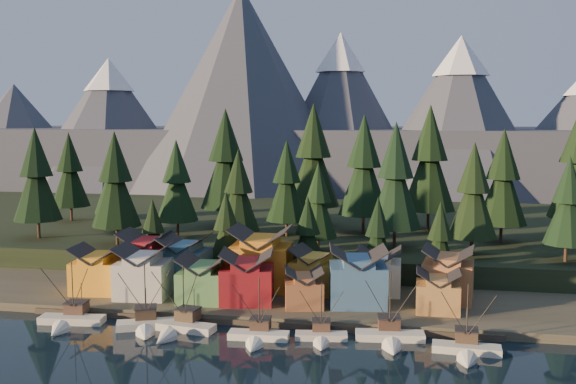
% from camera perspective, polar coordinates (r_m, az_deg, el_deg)
% --- Properties ---
extents(ground, '(500.00, 500.00, 0.00)m').
position_cam_1_polar(ground, '(95.66, -5.12, -14.56)').
color(ground, black).
rests_on(ground, ground).
extents(shore_strip, '(400.00, 50.00, 1.50)m').
position_cam_1_polar(shore_strip, '(132.56, -0.42, -8.18)').
color(shore_strip, '#3D392C').
rests_on(shore_strip, ground).
extents(hillside, '(420.00, 100.00, 6.00)m').
position_cam_1_polar(hillside, '(180.32, 2.61, -3.52)').
color(hillside, black).
rests_on(hillside, ground).
extents(dock, '(80.00, 4.00, 1.00)m').
position_cam_1_polar(dock, '(110.56, -2.78, -11.33)').
color(dock, '#4E4538').
rests_on(dock, ground).
extents(mountain_ridge, '(560.00, 190.00, 90.00)m').
position_cam_1_polar(mountain_ridge, '(300.96, 5.10, 4.88)').
color(mountain_ridge, '#4B5261').
rests_on(mountain_ridge, ground).
extents(boat_0, '(11.41, 12.25, 11.92)m').
position_cam_1_polar(boat_0, '(114.90, -18.93, -10.12)').
color(boat_0, beige).
rests_on(boat_0, ground).
extents(boat_1, '(10.16, 10.73, 11.96)m').
position_cam_1_polar(boat_1, '(109.02, -12.56, -10.73)').
color(boat_1, beige).
rests_on(boat_1, ground).
extents(boat_2, '(11.74, 12.50, 11.92)m').
position_cam_1_polar(boat_2, '(106.83, -9.76, -11.14)').
color(boat_2, beige).
rests_on(boat_2, ground).
extents(boat_3, '(9.87, 10.67, 10.76)m').
position_cam_1_polar(boat_3, '(101.75, -2.74, -12.05)').
color(boat_3, white).
rests_on(boat_3, ground).
extents(boat_4, '(8.66, 9.23, 9.82)m').
position_cam_1_polar(boat_4, '(101.84, 2.98, -12.10)').
color(boat_4, beige).
rests_on(boat_4, ground).
extents(boat_5, '(11.23, 12.05, 11.89)m').
position_cam_1_polar(boat_5, '(102.34, 9.11, -11.90)').
color(boat_5, silver).
rests_on(boat_5, ground).
extents(boat_6, '(10.33, 11.15, 11.35)m').
position_cam_1_polar(boat_6, '(99.45, 15.62, -12.66)').
color(boat_6, beige).
rests_on(boat_6, ground).
extents(house_front_0, '(9.66, 9.22, 8.90)m').
position_cam_1_polar(house_front_0, '(127.96, -16.54, -6.49)').
color(house_front_0, orange).
rests_on(house_front_0, shore_strip).
extents(house_front_1, '(10.03, 9.69, 9.64)m').
position_cam_1_polar(house_front_1, '(122.47, -12.74, -6.78)').
color(house_front_1, beige).
rests_on(house_front_1, shore_strip).
extents(house_front_2, '(8.94, 9.00, 8.33)m').
position_cam_1_polar(house_front_2, '(117.95, -7.54, -7.52)').
color(house_front_2, '#4D8447').
rests_on(house_front_2, shore_strip).
extents(house_front_3, '(10.47, 10.11, 9.39)m').
position_cam_1_polar(house_front_3, '(116.27, -3.67, -7.40)').
color(house_front_3, maroon).
rests_on(house_front_3, shore_strip).
extents(house_front_4, '(7.99, 8.39, 6.74)m').
position_cam_1_polar(house_front_4, '(113.84, 1.41, -8.42)').
color(house_front_4, '#9A5C36').
rests_on(house_front_4, shore_strip).
extents(house_front_5, '(11.08, 10.33, 10.33)m').
position_cam_1_polar(house_front_5, '(114.90, 6.23, -7.34)').
color(house_front_5, '#375E83').
rests_on(house_front_5, shore_strip).
extents(house_front_6, '(7.35, 6.96, 7.27)m').
position_cam_1_polar(house_front_6, '(113.78, 13.18, -8.45)').
color(house_front_6, '#A9763B').
rests_on(house_front_6, shore_strip).
extents(house_back_0, '(10.30, 9.94, 10.49)m').
position_cam_1_polar(house_back_0, '(132.99, -12.51, -5.52)').
color(house_back_0, maroon).
rests_on(house_back_0, shore_strip).
extents(house_back_1, '(9.12, 9.23, 10.08)m').
position_cam_1_polar(house_back_1, '(128.66, -9.17, -5.95)').
color(house_back_1, '#35607E').
rests_on(house_back_1, shore_strip).
extents(house_back_2, '(11.58, 10.67, 12.06)m').
position_cam_1_polar(house_back_2, '(125.39, -2.43, -5.71)').
color(house_back_2, orange).
rests_on(house_back_2, shore_strip).
extents(house_back_3, '(9.97, 9.27, 8.64)m').
position_cam_1_polar(house_back_3, '(122.92, 2.44, -6.82)').
color(house_back_3, gold).
rests_on(house_back_3, shore_strip).
extents(house_back_4, '(8.04, 7.72, 8.75)m').
position_cam_1_polar(house_back_4, '(123.04, 8.12, -6.84)').
color(house_back_4, white).
rests_on(house_back_4, shore_strip).
extents(house_back_5, '(9.87, 9.97, 9.84)m').
position_cam_1_polar(house_back_5, '(120.42, 14.03, -6.99)').
color(house_back_5, '#A36439').
rests_on(house_back_5, shore_strip).
extents(tree_hill_0, '(11.42, 11.42, 26.60)m').
position_cam_1_polar(tree_hill_0, '(163.30, -21.45, 1.20)').
color(tree_hill_0, '#332319').
rests_on(tree_hill_0, hillside).
extents(tree_hill_1, '(10.47, 10.47, 24.39)m').
position_cam_1_polar(tree_hill_1, '(171.59, -15.20, 1.25)').
color(tree_hill_1, '#332319').
rests_on(tree_hill_1, hillside).
extents(tree_hill_2, '(11.07, 11.07, 25.80)m').
position_cam_1_polar(tree_hill_2, '(149.25, -15.07, 0.80)').
color(tree_hill_2, '#332319').
rests_on(tree_hill_2, hillside).
extents(tree_hill_3, '(10.14, 10.14, 23.61)m').
position_cam_1_polar(tree_hill_3, '(156.47, -9.86, 0.74)').
color(tree_hill_3, '#332319').
rests_on(tree_hill_3, hillside).
extents(tree_hill_4, '(13.41, 13.41, 31.24)m').
position_cam_1_polar(tree_hill_4, '(167.83, -5.54, 2.62)').
color(tree_hill_4, '#332319').
rests_on(tree_hill_4, hillside).
extents(tree_hill_5, '(9.39, 9.39, 21.88)m').
position_cam_1_polar(tree_hill_5, '(141.63, -4.42, -0.17)').
color(tree_hill_5, '#332319').
rests_on(tree_hill_5, hillside).
extents(tree_hill_6, '(10.10, 10.10, 23.53)m').
position_cam_1_polar(tree_hill_6, '(154.32, -0.12, 0.74)').
color(tree_hill_6, '#332319').
rests_on(tree_hill_6, hillside).
extents(tree_hill_7, '(8.31, 8.31, 19.35)m').
position_cam_1_polar(tree_hill_7, '(136.31, 2.70, -1.00)').
color(tree_hill_7, '#332319').
rests_on(tree_hill_7, hillside).
extents(tree_hill_8, '(12.75, 12.75, 29.70)m').
position_cam_1_polar(tree_hill_8, '(158.70, 6.76, 2.07)').
color(tree_hill_8, '#332319').
rests_on(tree_hill_8, hillside).
extents(tree_hill_9, '(11.99, 11.99, 27.93)m').
position_cam_1_polar(tree_hill_9, '(141.52, 9.53, 1.10)').
color(tree_hill_9, '#332319').
rests_on(tree_hill_9, hillside).
extents(tree_hill_10, '(13.78, 13.78, 32.11)m').
position_cam_1_polar(tree_hill_10, '(166.34, 12.46, 2.62)').
color(tree_hill_10, '#332319').
rests_on(tree_hill_10, hillside).
extents(tree_hill_11, '(10.23, 10.23, 23.83)m').
position_cam_1_polar(tree_hill_11, '(137.43, 16.15, -0.16)').
color(tree_hill_11, '#332319').
rests_on(tree_hill_11, hillside).
extents(tree_hill_12, '(11.31, 11.31, 26.34)m').
position_cam_1_polar(tree_hill_12, '(154.06, 18.56, 0.96)').
color(tree_hill_12, '#332319').
rests_on(tree_hill_12, hillside).
extents(tree_hill_13, '(9.11, 9.11, 21.22)m').
position_cam_1_polar(tree_hill_13, '(138.59, 23.64, -0.99)').
color(tree_hill_13, '#332319').
rests_on(tree_hill_13, hillside).
extents(tree_hill_15, '(14.03, 14.03, 32.68)m').
position_cam_1_polar(tree_hill_15, '(169.98, 2.27, 2.96)').
color(tree_hill_15, '#332319').
rests_on(tree_hill_15, hillside).
extents(tree_hill_16, '(10.66, 10.66, 24.83)m').
position_cam_1_polar(tree_hill_16, '(188.72, -18.82, 1.66)').
color(tree_hill_16, '#332319').
rests_on(tree_hill_16, hillside).
extents(tree_shore_0, '(6.97, 6.97, 16.23)m').
position_cam_1_polar(tree_shore_0, '(138.45, -11.89, -3.62)').
color(tree_shore_0, '#332319').
rests_on(tree_shore_0, shore_strip).
extents(tree_shore_1, '(7.82, 7.82, 18.21)m').
position_cam_1_polar(tree_shore_1, '(133.03, -5.51, -3.45)').
color(tree_shore_1, '#332319').
rests_on(tree_shore_1, shore_strip).
extents(tree_shore_2, '(7.54, 7.54, 17.56)m').
position_cam_1_polar(tree_shore_2, '(129.48, 1.76, -3.85)').
color(tree_shore_2, '#332319').
rests_on(tree_shore_2, shore_strip).
extents(tree_shore_3, '(7.62, 7.62, 17.75)m').
position_cam_1_polar(tree_shore_3, '(128.12, 7.97, -3.98)').
color(tree_shore_3, '#332319').
rests_on(tree_shore_3, shore_strip).
extents(tree_shore_4, '(7.36, 7.36, 17.14)m').
position_cam_1_polar(tree_shore_4, '(128.23, 13.35, -4.23)').
color(tree_shore_4, '#332319').
rests_on(tree_shore_4, shore_strip).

